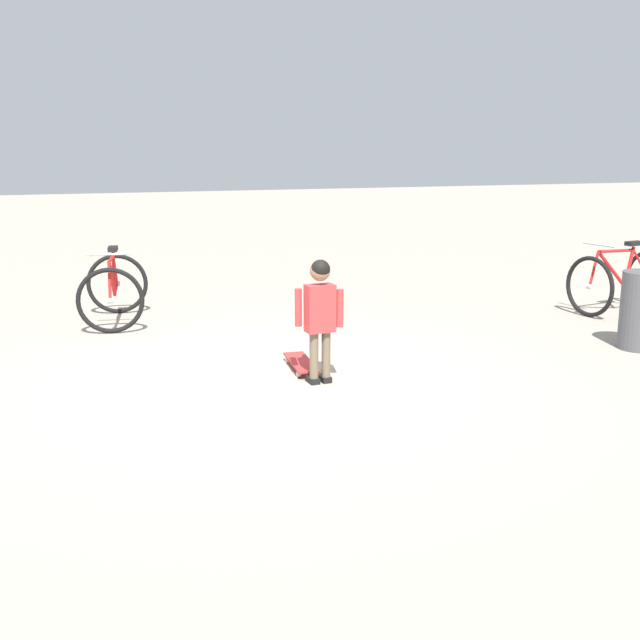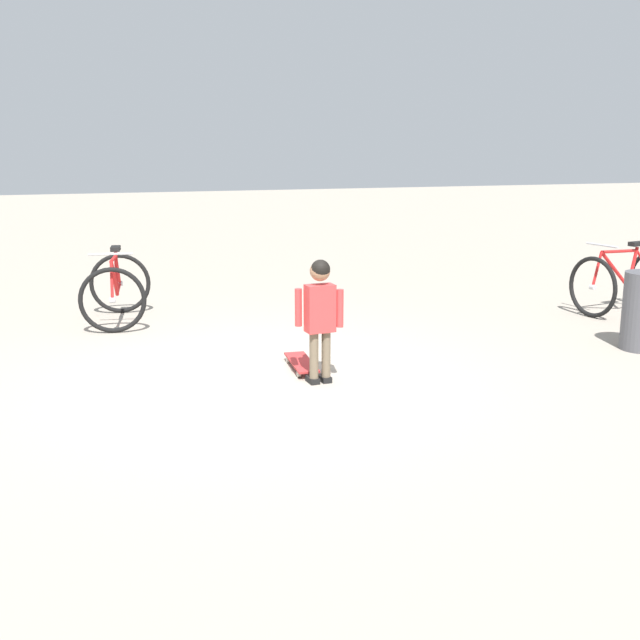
{
  "view_description": "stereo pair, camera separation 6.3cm",
  "coord_description": "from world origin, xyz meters",
  "px_view_note": "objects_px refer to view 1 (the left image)",
  "views": [
    {
      "loc": [
        -6.45,
        1.56,
        2.04
      ],
      "look_at": [
        -0.25,
        -0.45,
        0.55
      ],
      "focal_mm": 44.93,
      "sensor_mm": 36.0,
      "label": 1
    },
    {
      "loc": [
        -6.47,
        1.5,
        2.04
      ],
      "look_at": [
        -0.25,
        -0.45,
        0.55
      ],
      "focal_mm": 44.93,
      "sensor_mm": 36.0,
      "label": 2
    }
  ],
  "objects_px": {
    "bicycle_near": "(114,290)",
    "bicycle_mid": "(620,281)",
    "child_person": "(320,308)",
    "skateboard": "(301,363)"
  },
  "relations": [
    {
      "from": "child_person",
      "to": "bicycle_mid",
      "type": "relative_size",
      "value": 0.89
    },
    {
      "from": "child_person",
      "to": "bicycle_mid",
      "type": "distance_m",
      "value": 4.57
    },
    {
      "from": "bicycle_near",
      "to": "bicycle_mid",
      "type": "height_order",
      "value": "same"
    },
    {
      "from": "child_person",
      "to": "bicycle_near",
      "type": "distance_m",
      "value": 3.25
    },
    {
      "from": "child_person",
      "to": "bicycle_mid",
      "type": "height_order",
      "value": "child_person"
    },
    {
      "from": "child_person",
      "to": "bicycle_mid",
      "type": "xyz_separation_m",
      "value": [
        1.6,
        -4.27,
        -0.28
      ]
    },
    {
      "from": "child_person",
      "to": "bicycle_near",
      "type": "bearing_deg",
      "value": 27.41
    },
    {
      "from": "skateboard",
      "to": "bicycle_near",
      "type": "relative_size",
      "value": 0.59
    },
    {
      "from": "child_person",
      "to": "skateboard",
      "type": "distance_m",
      "value": 0.75
    },
    {
      "from": "child_person",
      "to": "skateboard",
      "type": "relative_size",
      "value": 1.54
    }
  ]
}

